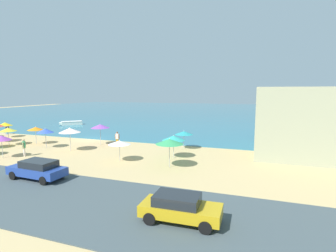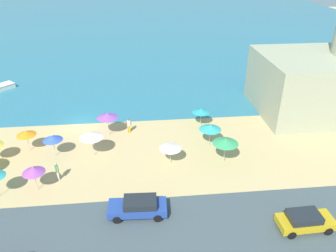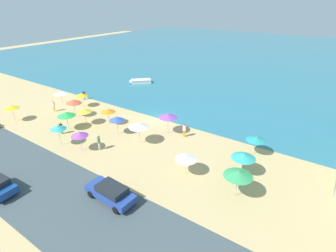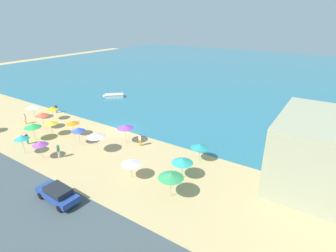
% 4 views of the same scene
% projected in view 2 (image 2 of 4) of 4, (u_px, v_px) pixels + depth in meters
% --- Properties ---
extents(ground_plane, '(160.00, 160.00, 0.00)m').
position_uv_depth(ground_plane, '(81.00, 124.00, 38.80)').
color(ground_plane, tan).
extents(sea, '(150.00, 110.00, 0.05)m').
position_uv_depth(sea, '(108.00, 26.00, 86.79)').
color(sea, teal).
rests_on(sea, ground_plane).
extents(coastal_road, '(80.00, 8.00, 0.06)m').
position_uv_depth(coastal_road, '(47.00, 244.00, 23.07)').
color(coastal_road, '#404C51').
rests_on(coastal_road, ground_plane).
extents(beach_umbrella_1, '(1.89, 1.89, 2.38)m').
position_uv_depth(beach_umbrella_1, '(33.00, 170.00, 27.32)').
color(beach_umbrella_1, '#B2B2B7').
rests_on(beach_umbrella_1, ground_plane).
extents(beach_umbrella_2, '(2.37, 2.37, 2.68)m').
position_uv_depth(beach_umbrella_2, '(91.00, 135.00, 31.85)').
color(beach_umbrella_2, '#B2B2B7').
rests_on(beach_umbrella_2, ground_plane).
extents(beach_umbrella_5, '(1.94, 1.94, 2.28)m').
position_uv_depth(beach_umbrella_5, '(26.00, 133.00, 32.80)').
color(beach_umbrella_5, '#B2B2B7').
rests_on(beach_umbrella_5, ground_plane).
extents(beach_umbrella_8, '(2.14, 2.14, 2.09)m').
position_uv_depth(beach_umbrella_8, '(170.00, 147.00, 30.95)').
color(beach_umbrella_8, '#B2B2B7').
rests_on(beach_umbrella_8, ground_plane).
extents(beach_umbrella_9, '(2.46, 2.46, 2.63)m').
position_uv_depth(beach_umbrella_9, '(226.00, 141.00, 30.86)').
color(beach_umbrella_9, '#B2B2B7').
rests_on(beach_umbrella_9, ground_plane).
extents(beach_umbrella_10, '(1.91, 1.91, 2.41)m').
position_uv_depth(beach_umbrella_10, '(53.00, 138.00, 31.90)').
color(beach_umbrella_10, '#B2B2B7').
rests_on(beach_umbrella_10, ground_plane).
extents(beach_umbrella_11, '(2.32, 2.32, 2.68)m').
position_uv_depth(beach_umbrella_11, '(107.00, 116.00, 35.44)').
color(beach_umbrella_11, '#B2B2B7').
rests_on(beach_umbrella_11, ground_plane).
extents(beach_umbrella_13, '(2.31, 2.31, 2.36)m').
position_uv_depth(beach_umbrella_13, '(210.00, 127.00, 33.84)').
color(beach_umbrella_13, '#B2B2B7').
rests_on(beach_umbrella_13, ground_plane).
extents(beach_umbrella_14, '(2.12, 2.12, 2.17)m').
position_uv_depth(beach_umbrella_14, '(201.00, 111.00, 37.63)').
color(beach_umbrella_14, '#B2B2B7').
rests_on(beach_umbrella_14, ground_plane).
extents(bather_2, '(0.55, 0.31, 1.76)m').
position_uv_depth(bather_2, '(129.00, 125.00, 36.56)').
color(bather_2, orange).
rests_on(bather_2, ground_plane).
extents(bather_4, '(0.37, 0.51, 1.83)m').
position_uv_depth(bather_4, '(57.00, 170.00, 29.01)').
color(bather_4, white).
rests_on(bather_4, ground_plane).
extents(parked_car_0, '(4.60, 2.09, 1.45)m').
position_uv_depth(parked_car_0, '(138.00, 207.00, 25.25)').
color(parked_car_0, '#233F90').
rests_on(parked_car_0, coastal_road).
extents(parked_car_2, '(4.17, 1.95, 1.43)m').
position_uv_depth(parked_car_2, '(305.00, 220.00, 23.98)').
color(parked_car_2, '#BC9517').
rests_on(parked_car_2, coastal_road).
extents(skiff_nearshore, '(4.00, 3.95, 0.72)m').
position_uv_depth(skiff_nearshore, '(0.00, 88.00, 47.76)').
color(skiff_nearshore, silver).
rests_on(skiff_nearshore, sea).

